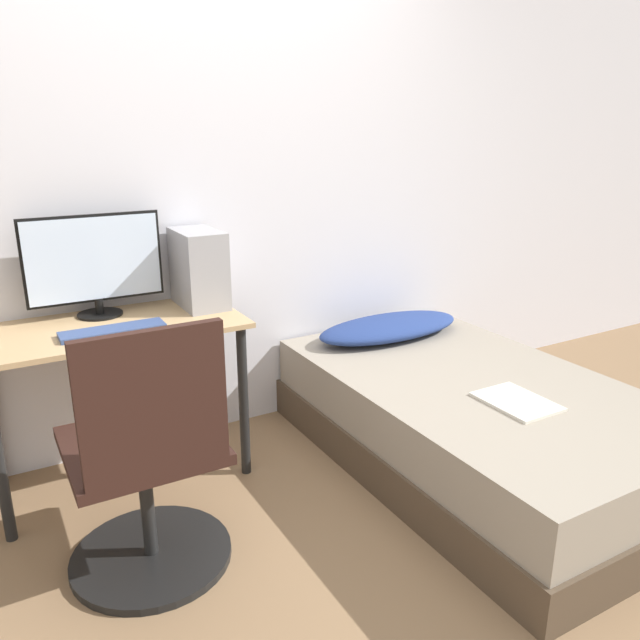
# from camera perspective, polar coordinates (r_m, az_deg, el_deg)

# --- Properties ---
(ground_plane) EXTENTS (14.00, 14.00, 0.00)m
(ground_plane) POSITION_cam_1_polar(r_m,az_deg,el_deg) (2.38, 2.88, -22.91)
(ground_plane) COLOR #846647
(wall_back) EXTENTS (8.00, 0.05, 2.50)m
(wall_back) POSITION_cam_1_polar(r_m,az_deg,el_deg) (3.09, -11.03, 11.76)
(wall_back) COLOR silver
(wall_back) RESTS_ON ground_plane
(desk) EXTENTS (1.09, 0.55, 0.73)m
(desk) POSITION_cam_1_polar(r_m,az_deg,el_deg) (2.81, -18.36, -2.73)
(desk) COLOR tan
(desk) RESTS_ON ground_plane
(office_chair) EXTENTS (0.58, 0.58, 0.97)m
(office_chair) POSITION_cam_1_polar(r_m,az_deg,el_deg) (2.30, -15.41, -13.85)
(office_chair) COLOR black
(office_chair) RESTS_ON ground_plane
(bed) EXTENTS (1.14, 1.89, 0.42)m
(bed) POSITION_cam_1_polar(r_m,az_deg,el_deg) (3.05, 13.86, -9.02)
(bed) COLOR #4C3D2D
(bed) RESTS_ON ground_plane
(pillow) EXTENTS (0.86, 0.36, 0.11)m
(pillow) POSITION_cam_1_polar(r_m,az_deg,el_deg) (3.43, 6.37, -0.67)
(pillow) COLOR navy
(pillow) RESTS_ON bed
(magazine) EXTENTS (0.24, 0.32, 0.01)m
(magazine) POSITION_cam_1_polar(r_m,az_deg,el_deg) (2.76, 17.54, -7.12)
(magazine) COLOR silver
(magazine) RESTS_ON bed
(monitor) EXTENTS (0.58, 0.19, 0.44)m
(monitor) POSITION_cam_1_polar(r_m,az_deg,el_deg) (2.87, -19.93, 4.94)
(monitor) COLOR black
(monitor) RESTS_ON desk
(keyboard) EXTENTS (0.41, 0.12, 0.02)m
(keyboard) POSITION_cam_1_polar(r_m,az_deg,el_deg) (2.66, -18.41, -0.91)
(keyboard) COLOR #33477A
(keyboard) RESTS_ON desk
(pc_tower) EXTENTS (0.19, 0.32, 0.35)m
(pc_tower) POSITION_cam_1_polar(r_m,az_deg,el_deg) (2.92, -11.03, 4.66)
(pc_tower) COLOR #99999E
(pc_tower) RESTS_ON desk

